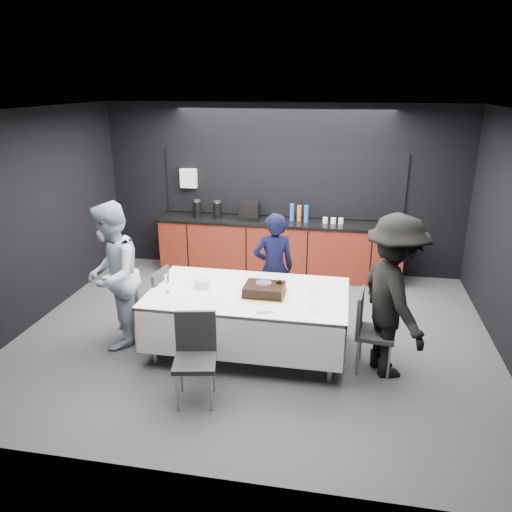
# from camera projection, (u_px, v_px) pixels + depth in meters

# --- Properties ---
(ground) EXTENTS (6.00, 6.00, 0.00)m
(ground) POSITION_uv_depth(u_px,v_px,m) (255.00, 335.00, 6.48)
(ground) COLOR #46464B
(ground) RESTS_ON ground
(room_shell) EXTENTS (6.04, 5.04, 2.82)m
(room_shell) POSITION_uv_depth(u_px,v_px,m) (254.00, 194.00, 5.86)
(room_shell) COLOR white
(room_shell) RESTS_ON ground
(kitchenette) EXTENTS (4.10, 0.64, 2.05)m
(kitchenette) POSITION_uv_depth(u_px,v_px,m) (278.00, 243.00, 8.36)
(kitchenette) COLOR #5C1A0E
(kitchenette) RESTS_ON ground
(party_table) EXTENTS (2.32, 1.32, 0.78)m
(party_table) POSITION_uv_depth(u_px,v_px,m) (248.00, 302.00, 5.90)
(party_table) COLOR #99999E
(party_table) RESTS_ON ground
(cake_assembly) EXTENTS (0.49, 0.40, 0.16)m
(cake_assembly) POSITION_uv_depth(u_px,v_px,m) (264.00, 290.00, 5.75)
(cake_assembly) COLOR gold
(cake_assembly) RESTS_ON party_table
(plate_stack) EXTENTS (0.20, 0.20, 0.10)m
(plate_stack) POSITION_uv_depth(u_px,v_px,m) (203.00, 283.00, 5.97)
(plate_stack) COLOR white
(plate_stack) RESTS_ON party_table
(loose_plate_near) EXTENTS (0.20, 0.20, 0.01)m
(loose_plate_near) POSITION_uv_depth(u_px,v_px,m) (214.00, 302.00, 5.58)
(loose_plate_near) COLOR white
(loose_plate_near) RESTS_ON party_table
(loose_plate_right_a) EXTENTS (0.22, 0.22, 0.01)m
(loose_plate_right_a) POSITION_uv_depth(u_px,v_px,m) (317.00, 290.00, 5.88)
(loose_plate_right_a) COLOR white
(loose_plate_right_a) RESTS_ON party_table
(loose_plate_right_b) EXTENTS (0.18, 0.18, 0.01)m
(loose_plate_right_b) POSITION_uv_depth(u_px,v_px,m) (314.00, 309.00, 5.40)
(loose_plate_right_b) COLOR white
(loose_plate_right_b) RESTS_ON party_table
(loose_plate_far) EXTENTS (0.19, 0.19, 0.01)m
(loose_plate_far) POSITION_uv_depth(u_px,v_px,m) (260.00, 281.00, 6.16)
(loose_plate_far) COLOR white
(loose_plate_far) RESTS_ON party_table
(fork_pile) EXTENTS (0.19, 0.15, 0.03)m
(fork_pile) POSITION_uv_depth(u_px,v_px,m) (264.00, 310.00, 5.34)
(fork_pile) COLOR white
(fork_pile) RESTS_ON party_table
(champagne_flute) EXTENTS (0.06, 0.06, 0.22)m
(champagne_flute) POSITION_uv_depth(u_px,v_px,m) (167.00, 279.00, 5.79)
(champagne_flute) COLOR white
(champagne_flute) RESTS_ON party_table
(chair_left) EXTENTS (0.45, 0.45, 0.92)m
(chair_left) POSITION_uv_depth(u_px,v_px,m) (154.00, 299.00, 6.25)
(chair_left) COLOR #28282D
(chair_left) RESTS_ON ground
(chair_right) EXTENTS (0.47, 0.47, 0.92)m
(chair_right) POSITION_uv_depth(u_px,v_px,m) (369.00, 326.00, 5.56)
(chair_right) COLOR #28282D
(chair_right) RESTS_ON ground
(chair_near) EXTENTS (0.50, 0.50, 0.92)m
(chair_near) POSITION_uv_depth(u_px,v_px,m) (195.00, 351.00, 5.05)
(chair_near) COLOR #28282D
(chair_near) RESTS_ON ground
(person_center) EXTENTS (0.65, 0.54, 1.52)m
(person_center) POSITION_uv_depth(u_px,v_px,m) (274.00, 268.00, 6.63)
(person_center) COLOR black
(person_center) RESTS_ON ground
(person_left) EXTENTS (0.84, 0.99, 1.80)m
(person_left) POSITION_uv_depth(u_px,v_px,m) (112.00, 276.00, 6.00)
(person_left) COLOR #9DB3C6
(person_left) RESTS_ON ground
(person_right) EXTENTS (1.07, 1.35, 1.83)m
(person_right) POSITION_uv_depth(u_px,v_px,m) (393.00, 297.00, 5.38)
(person_right) COLOR black
(person_right) RESTS_ON ground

